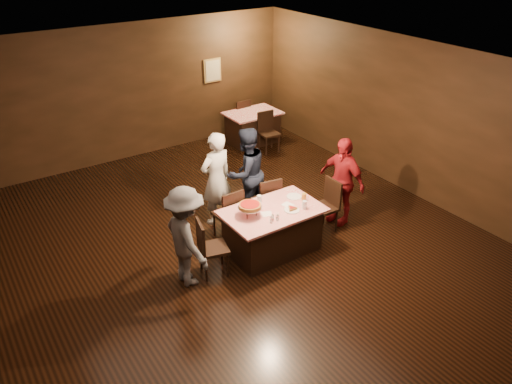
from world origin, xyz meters
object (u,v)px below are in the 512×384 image
(main_table, at_px, (272,230))
(plate_empty, at_px, (294,197))
(chair_end_right, at_px, (324,207))
(glass_front_right, at_px, (304,205))
(pizza_stand, at_px, (250,206))
(back_table, at_px, (253,127))
(diner_navy_hoodie, at_px, (246,173))
(diner_grey_knit, at_px, (186,237))
(diner_white_jacket, at_px, (216,179))
(glass_back, at_px, (259,199))
(chair_far_left, at_px, (228,213))
(chair_back_far, at_px, (240,117))
(chair_end_left, at_px, (214,247))
(chair_back_near, at_px, (269,133))
(diner_red_shirt, at_px, (342,181))
(chair_far_right, at_px, (266,200))
(glass_amber, at_px, (304,197))

(main_table, distance_m, plate_empty, 0.69)
(chair_end_right, distance_m, glass_front_right, 0.79)
(chair_end_right, bearing_deg, pizza_stand, -90.80)
(back_table, xyz_separation_m, diner_navy_hoodie, (-2.01, -2.82, 0.47))
(diner_grey_knit, bearing_deg, diner_white_jacket, -44.47)
(main_table, distance_m, diner_white_jacket, 1.41)
(plate_empty, distance_m, glass_front_right, 0.42)
(diner_white_jacket, xyz_separation_m, diner_grey_knit, (-1.23, -1.26, -0.07))
(glass_back, bearing_deg, chair_far_left, 127.87)
(chair_back_far, relative_size, glass_back, 6.79)
(chair_end_left, height_order, plate_empty, chair_end_left)
(chair_back_near, xyz_separation_m, diner_red_shirt, (-0.74, -3.26, 0.34))
(main_table, bearing_deg, diner_red_shirt, 3.20)
(diner_white_jacket, bearing_deg, back_table, -140.52)
(chair_back_near, xyz_separation_m, pizza_stand, (-2.70, -3.30, 0.48))
(pizza_stand, distance_m, glass_front_right, 0.91)
(chair_far_left, distance_m, plate_empty, 1.16)
(glass_front_right, bearing_deg, plate_empty, 75.96)
(chair_far_right, distance_m, chair_end_right, 1.03)
(chair_back_far, relative_size, diner_white_jacket, 0.55)
(plate_empty, bearing_deg, chair_far_left, 147.72)
(pizza_stand, xyz_separation_m, plate_empty, (0.95, 0.10, -0.17))
(chair_back_far, relative_size, diner_navy_hoodie, 0.56)
(back_table, relative_size, glass_back, 9.29)
(diner_white_jacket, bearing_deg, glass_back, 96.37)
(chair_back_near, relative_size, glass_back, 6.79)
(chair_back_near, relative_size, pizza_stand, 2.50)
(pizza_stand, relative_size, glass_back, 2.71)
(chair_end_left, bearing_deg, chair_back_far, -21.95)
(chair_end_right, distance_m, diner_navy_hoodie, 1.52)
(diner_navy_hoodie, bearing_deg, chair_far_right, 95.13)
(main_table, height_order, diner_navy_hoodie, diner_navy_hoodie)
(main_table, bearing_deg, glass_amber, -4.76)
(diner_grey_knit, height_order, pizza_stand, diner_grey_knit)
(chair_far_right, xyz_separation_m, glass_back, (-0.45, -0.45, 0.37))
(main_table, xyz_separation_m, diner_grey_knit, (-1.52, 0.04, 0.41))
(glass_amber, bearing_deg, chair_back_near, 63.37)
(main_table, distance_m, chair_back_far, 5.19)
(main_table, height_order, diner_grey_knit, diner_grey_knit)
(chair_end_right, xyz_separation_m, diner_grey_knit, (-2.62, 0.04, 0.32))
(chair_end_left, distance_m, diner_red_shirt, 2.68)
(diner_grey_knit, bearing_deg, glass_amber, -92.40)
(diner_grey_knit, bearing_deg, back_table, -43.71)
(glass_amber, bearing_deg, chair_end_right, 5.71)
(chair_end_right, relative_size, diner_grey_knit, 0.59)
(back_table, xyz_separation_m, chair_end_left, (-3.40, -4.05, 0.09))
(chair_far_right, distance_m, glass_amber, 0.90)
(diner_red_shirt, xyz_separation_m, plate_empty, (-1.01, 0.06, -0.04))
(glass_amber, bearing_deg, chair_far_right, 104.04)
(diner_white_jacket, height_order, glass_amber, diner_white_jacket)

